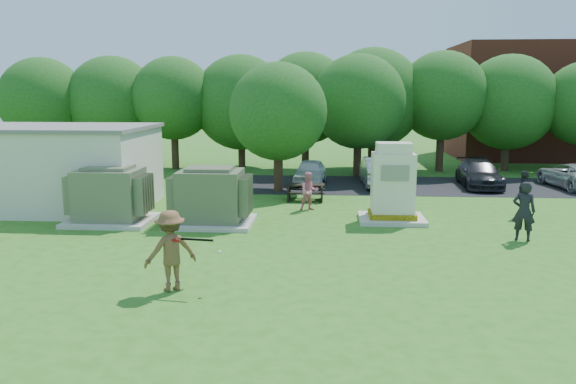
# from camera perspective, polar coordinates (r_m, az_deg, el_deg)

# --- Properties ---
(ground) EXTENTS (120.00, 120.00, 0.00)m
(ground) POSITION_cam_1_polar(r_m,az_deg,el_deg) (15.70, -1.04, -7.26)
(ground) COLOR #2D6619
(ground) RESTS_ON ground
(service_building) EXTENTS (10.00, 5.00, 3.20)m
(service_building) POSITION_cam_1_polar(r_m,az_deg,el_deg) (25.35, -25.13, 2.17)
(service_building) COLOR beige
(service_building) RESTS_ON ground
(service_building_roof) EXTENTS (10.20, 5.20, 0.15)m
(service_building_roof) POSITION_cam_1_polar(r_m,az_deg,el_deg) (25.20, -25.42, 5.95)
(service_building_roof) COLOR slate
(service_building_roof) RESTS_ON service_building
(brick_building) EXTENTS (15.00, 8.00, 8.00)m
(brick_building) POSITION_cam_1_polar(r_m,az_deg,el_deg) (45.11, 26.02, 8.26)
(brick_building) COLOR maroon
(brick_building) RESTS_ON ground
(parking_strip) EXTENTS (20.00, 6.00, 0.01)m
(parking_strip) POSITION_cam_1_polar(r_m,az_deg,el_deg) (29.36, 15.12, 0.61)
(parking_strip) COLOR #232326
(parking_strip) RESTS_ON ground
(transformer_left) EXTENTS (3.00, 2.40, 2.07)m
(transformer_left) POSITION_cam_1_polar(r_m,az_deg,el_deg) (21.28, -17.64, -0.42)
(transformer_left) COLOR beige
(transformer_left) RESTS_ON ground
(transformer_right) EXTENTS (3.00, 2.40, 2.07)m
(transformer_right) POSITION_cam_1_polar(r_m,az_deg,el_deg) (20.21, -7.84, -0.57)
(transformer_right) COLOR beige
(transformer_right) RESTS_ON ground
(generator_cabinet) EXTENTS (2.38, 1.94, 2.89)m
(generator_cabinet) POSITION_cam_1_polar(r_m,az_deg,el_deg) (20.79, 10.58, 0.48)
(generator_cabinet) COLOR beige
(generator_cabinet) RESTS_ON ground
(picnic_table) EXTENTS (1.67, 1.25, 0.71)m
(picnic_table) POSITION_cam_1_polar(r_m,az_deg,el_deg) (24.54, 1.78, 0.18)
(picnic_table) COLOR black
(picnic_table) RESTS_ON ground
(batter) EXTENTS (1.45, 1.28, 1.95)m
(batter) POSITION_cam_1_polar(r_m,az_deg,el_deg) (13.69, -11.84, -5.85)
(batter) COLOR brown
(batter) RESTS_ON ground
(person_by_generator) EXTENTS (0.80, 0.64, 1.92)m
(person_by_generator) POSITION_cam_1_polar(r_m,az_deg,el_deg) (19.33, 22.84, -1.81)
(person_by_generator) COLOR black
(person_by_generator) RESTS_ON ground
(person_at_picnic) EXTENTS (0.88, 0.76, 1.55)m
(person_at_picnic) POSITION_cam_1_polar(r_m,az_deg,el_deg) (22.44, 2.16, 0.08)
(person_at_picnic) COLOR pink
(person_at_picnic) RESTS_ON ground
(person_walking_right) EXTENTS (0.99, 1.08, 1.77)m
(person_walking_right) POSITION_cam_1_polar(r_m,az_deg,el_deg) (23.04, 22.83, -0.17)
(person_walking_right) COLOR black
(person_walking_right) RESTS_ON ground
(car_white) EXTENTS (1.75, 3.77, 1.25)m
(car_white) POSITION_cam_1_polar(r_m,az_deg,el_deg) (28.93, 2.26, 2.06)
(car_white) COLOR white
(car_white) RESTS_ON ground
(car_silver_a) EXTENTS (1.75, 4.58, 1.49)m
(car_silver_a) POSITION_cam_1_polar(r_m,az_deg,el_deg) (28.68, 9.18, 2.11)
(car_silver_a) COLOR #AAAAAF
(car_silver_a) RESTS_ON ground
(car_dark) EXTENTS (2.05, 4.55, 1.29)m
(car_dark) POSITION_cam_1_polar(r_m,az_deg,el_deg) (29.63, 18.85, 1.75)
(car_dark) COLOR black
(car_dark) RESTS_ON ground
(car_silver_b) EXTENTS (2.59, 4.62, 1.22)m
(car_silver_b) POSITION_cam_1_polar(r_m,az_deg,el_deg) (31.12, 26.96, 1.50)
(car_silver_b) COLOR silver
(car_silver_b) RESTS_ON ground
(batting_equipment) EXTENTS (1.17, 0.25, 0.38)m
(batting_equipment) POSITION_cam_1_polar(r_m,az_deg,el_deg) (13.39, -9.39, -5.02)
(batting_equipment) COLOR black
(batting_equipment) RESTS_ON ground
(tree_row) EXTENTS (41.30, 13.30, 7.30)m
(tree_row) POSITION_cam_1_polar(r_m,az_deg,el_deg) (33.43, 4.82, 9.20)
(tree_row) COLOR #47301E
(tree_row) RESTS_ON ground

